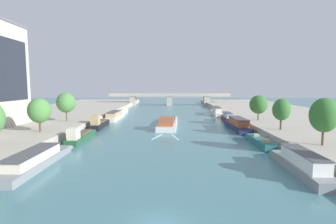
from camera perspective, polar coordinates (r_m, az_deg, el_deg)
The scene contains 20 objects.
quay_left at distance 82.45m, azimuth -26.69°, elevation -1.36°, with size 36.00×170.00×1.72m, color #B7AD9E.
quay_right at distance 81.56m, azimuth 27.01°, elevation -1.45°, with size 36.00×170.00×1.72m, color #B7AD9E.
barge_midriver at distance 65.83m, azimuth -0.02°, elevation -2.38°, with size 5.42×21.85×3.02m.
wake_behind_barge at distance 52.38m, azimuth -0.47°, elevation -5.54°, with size 5.59×6.02×0.03m.
moored_boat_left_near at distance 37.67m, azimuth -27.47°, elevation -9.42°, with size 3.49×16.41×2.18m.
moored_boat_left_end at distance 51.96m, azimuth -18.94°, elevation -5.02°, with size 2.61×13.01×2.95m.
moored_boat_left_upstream at distance 65.69m, azimuth -15.05°, elevation -2.49°, with size 2.74×12.26×3.54m.
moored_boat_left_downstream at distance 81.12m, azimuth -11.82°, elevation -0.83°, with size 3.39×16.72×2.48m.
moored_boat_left_gap_after at distance 96.67m, azimuth -10.00°, elevation 0.08°, with size 2.08×11.54×2.42m.
moored_boat_right_gap_after at distance 35.19m, azimuth 27.54°, elevation -10.11°, with size 3.02×14.00×2.73m.
moored_boat_right_downstream at distance 48.13m, azimuth 19.71°, elevation -6.18°, with size 2.15×10.80×2.30m.
moored_boat_right_midway at distance 62.53m, azimuth 15.26°, elevation -2.75°, with size 3.19×15.12×2.92m.
moored_boat_right_lone at distance 76.83m, azimuth 13.10°, elevation -1.19°, with size 2.45×10.75×2.62m.
moored_boat_right_second at distance 92.42m, azimuth 10.74°, elevation 0.12°, with size 3.17×16.17×2.89m.
tree_left_end_of_row at distance 54.13m, azimuth -26.72°, elevation 0.28°, with size 4.18×4.18×6.35m.
tree_left_past_mid at distance 66.73m, azimuth -21.76°, elevation 1.94°, with size 4.48×4.48×6.98m.
tree_right_midway at distance 43.48m, azimuth 31.42°, elevation -0.62°, with size 4.00×4.00×6.96m.
tree_right_past_mid at distance 55.20m, azimuth 23.93°, elevation 0.48°, with size 3.43×3.43×6.14m.
tree_right_third at distance 68.26m, azimuth 19.52°, elevation 1.57°, with size 4.44×4.44×6.27m.
bridge_far at distance 132.60m, azimuth 0.35°, elevation 3.18°, with size 62.05×4.40×6.28m.
Camera 1 is at (0.98, -17.53, 10.48)m, focal length 27.38 mm.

